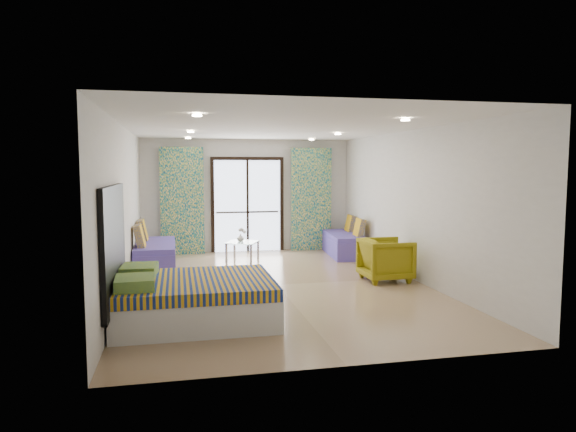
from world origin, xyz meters
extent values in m
cube|color=black|center=(0.00, 3.71, 2.24)|extent=(1.76, 0.08, 0.08)
cube|color=black|center=(-0.84, 3.71, 1.10)|extent=(0.08, 0.08, 2.20)
cube|color=black|center=(0.84, 3.71, 1.10)|extent=(0.08, 0.08, 2.20)
cube|color=black|center=(0.00, 3.71, 1.10)|extent=(0.05, 0.06, 2.20)
cube|color=#595451|center=(0.00, 3.73, 0.95)|extent=(1.52, 0.03, 0.04)
cube|color=silver|center=(-1.55, 3.57, 1.25)|extent=(1.00, 0.10, 2.50)
cube|color=silver|center=(1.55, 3.57, 1.25)|extent=(1.00, 0.10, 2.50)
cylinder|color=#FFE0B2|center=(-1.40, -2.00, 2.67)|extent=(0.12, 0.12, 0.02)
cylinder|color=#FFE0B2|center=(1.40, -2.00, 2.67)|extent=(0.12, 0.12, 0.02)
cylinder|color=#FFE0B2|center=(-1.40, 1.00, 2.67)|extent=(0.12, 0.12, 0.02)
cylinder|color=#FFE0B2|center=(1.40, 1.00, 2.67)|extent=(0.12, 0.12, 0.02)
cylinder|color=#FFE0B2|center=(-1.40, 3.00, 2.67)|extent=(0.12, 0.12, 0.02)
cylinder|color=#FFE0B2|center=(1.40, 3.00, 2.67)|extent=(0.12, 0.12, 0.02)
cube|color=black|center=(-2.46, -1.83, 1.05)|extent=(0.06, 2.10, 1.50)
cube|color=silver|center=(-2.47, -0.58, 1.05)|extent=(0.02, 0.10, 0.10)
cube|color=silver|center=(-1.45, -1.83, 0.20)|extent=(2.04, 1.64, 0.41)
cube|color=navy|center=(-1.45, -1.83, 0.49)|extent=(2.02, 1.67, 0.15)
cube|color=#155461|center=(-2.19, -2.22, 0.63)|extent=(0.49, 0.59, 0.14)
cube|color=#155461|center=(-2.19, -1.44, 0.63)|extent=(0.50, 0.59, 0.14)
cube|color=#5446A6|center=(-2.10, 1.80, 0.22)|extent=(0.77, 1.96, 0.43)
cube|color=#5446A6|center=(-2.10, 1.80, 0.49)|extent=(0.76, 1.92, 0.11)
cube|color=navy|center=(-2.37, 1.34, 0.74)|extent=(0.22, 0.49, 0.45)
cube|color=navy|center=(-2.37, 2.25, 0.74)|extent=(0.22, 0.49, 0.45)
cube|color=#5446A6|center=(2.10, 2.66, 0.20)|extent=(0.88, 1.88, 0.40)
cube|color=#5446A6|center=(2.10, 2.66, 0.45)|extent=(0.86, 1.84, 0.10)
cube|color=navy|center=(2.31, 2.21, 0.69)|extent=(0.24, 0.47, 0.42)
cube|color=navy|center=(2.39, 3.06, 0.69)|extent=(0.24, 0.47, 0.42)
cylinder|color=silver|center=(-0.65, 2.32, 0.20)|extent=(0.07, 0.07, 0.41)
cylinder|color=silver|center=(-0.16, 2.09, 0.20)|extent=(0.07, 0.07, 0.41)
cylinder|color=silver|center=(-0.42, 2.81, 0.20)|extent=(0.07, 0.07, 0.41)
cylinder|color=silver|center=(0.07, 2.58, 0.20)|extent=(0.07, 0.07, 0.41)
cube|color=#8CA59E|center=(-0.29, 2.45, 0.41)|extent=(0.84, 0.84, 0.02)
sphere|color=white|center=(-0.24, 2.43, 0.63)|extent=(0.07, 0.07, 0.07)
sphere|color=white|center=(-0.27, 2.50, 0.65)|extent=(0.07, 0.07, 0.07)
sphere|color=white|center=(-0.34, 2.47, 0.67)|extent=(0.07, 0.07, 0.07)
sphere|color=white|center=(-0.31, 2.40, 0.69)|extent=(0.07, 0.07, 0.07)
imported|color=white|center=(-0.33, 2.50, 0.49)|extent=(0.18, 0.18, 0.16)
imported|color=olive|center=(1.97, -0.08, 0.42)|extent=(0.77, 0.82, 0.84)
camera|label=1|loc=(-1.66, -8.58, 2.02)|focal=32.00mm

